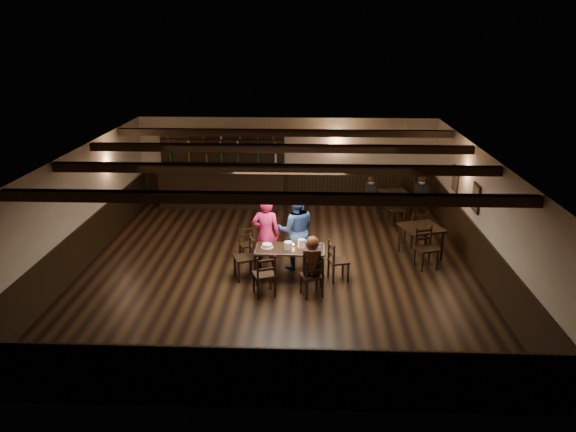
{
  "coord_description": "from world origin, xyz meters",
  "views": [
    {
      "loc": [
        0.71,
        -11.81,
        5.27
      ],
      "look_at": [
        0.22,
        0.2,
        1.21
      ],
      "focal_mm": 35.0,
      "sensor_mm": 36.0,
      "label": 1
    }
  ],
  "objects_px": {
    "man_blue": "(295,230)",
    "chair_near_right": "(313,274)",
    "bar_counter": "(223,183)",
    "dining_table": "(290,252)",
    "cake": "(267,246)",
    "woman_pink": "(266,234)",
    "chair_near_left": "(265,272)"
  },
  "relations": [
    {
      "from": "man_blue",
      "to": "chair_near_left",
      "type": "bearing_deg",
      "value": 61.89
    },
    {
      "from": "dining_table",
      "to": "woman_pink",
      "type": "height_order",
      "value": "woman_pink"
    },
    {
      "from": "chair_near_left",
      "to": "chair_near_right",
      "type": "height_order",
      "value": "chair_near_left"
    },
    {
      "from": "woman_pink",
      "to": "chair_near_left",
      "type": "bearing_deg",
      "value": 94.44
    },
    {
      "from": "man_blue",
      "to": "bar_counter",
      "type": "height_order",
      "value": "bar_counter"
    },
    {
      "from": "dining_table",
      "to": "cake",
      "type": "bearing_deg",
      "value": 177.73
    },
    {
      "from": "cake",
      "to": "dining_table",
      "type": "bearing_deg",
      "value": -2.27
    },
    {
      "from": "cake",
      "to": "chair_near_left",
      "type": "bearing_deg",
      "value": -88.9
    },
    {
      "from": "man_blue",
      "to": "woman_pink",
      "type": "bearing_deg",
      "value": 6.37
    },
    {
      "from": "dining_table",
      "to": "chair_near_right",
      "type": "height_order",
      "value": "chair_near_right"
    },
    {
      "from": "man_blue",
      "to": "dining_table",
      "type": "bearing_deg",
      "value": 74.94
    },
    {
      "from": "chair_near_left",
      "to": "bar_counter",
      "type": "relative_size",
      "value": 0.23
    },
    {
      "from": "chair_near_right",
      "to": "man_blue",
      "type": "bearing_deg",
      "value": 105.2
    },
    {
      "from": "woman_pink",
      "to": "bar_counter",
      "type": "relative_size",
      "value": 0.43
    },
    {
      "from": "woman_pink",
      "to": "cake",
      "type": "xyz_separation_m",
      "value": [
        0.07,
        -0.53,
        -0.07
      ]
    },
    {
      "from": "man_blue",
      "to": "cake",
      "type": "distance_m",
      "value": 0.91
    },
    {
      "from": "cake",
      "to": "bar_counter",
      "type": "relative_size",
      "value": 0.07
    },
    {
      "from": "chair_near_right",
      "to": "man_blue",
      "type": "relative_size",
      "value": 0.48
    },
    {
      "from": "chair_near_right",
      "to": "bar_counter",
      "type": "height_order",
      "value": "bar_counter"
    },
    {
      "from": "dining_table",
      "to": "woman_pink",
      "type": "relative_size",
      "value": 0.87
    },
    {
      "from": "chair_near_left",
      "to": "bar_counter",
      "type": "xyz_separation_m",
      "value": [
        -1.79,
        6.11,
        0.2
      ]
    },
    {
      "from": "dining_table",
      "to": "man_blue",
      "type": "relative_size",
      "value": 0.82
    },
    {
      "from": "chair_near_left",
      "to": "man_blue",
      "type": "xyz_separation_m",
      "value": [
        0.58,
        1.48,
        0.38
      ]
    },
    {
      "from": "man_blue",
      "to": "chair_near_right",
      "type": "bearing_deg",
      "value": 98.35
    },
    {
      "from": "chair_near_right",
      "to": "bar_counter",
      "type": "distance_m",
      "value": 6.71
    },
    {
      "from": "chair_near_left",
      "to": "cake",
      "type": "bearing_deg",
      "value": 91.1
    },
    {
      "from": "dining_table",
      "to": "chair_near_left",
      "type": "xyz_separation_m",
      "value": [
        -0.48,
        -0.78,
        -0.14
      ]
    },
    {
      "from": "woman_pink",
      "to": "man_blue",
      "type": "relative_size",
      "value": 0.95
    },
    {
      "from": "dining_table",
      "to": "chair_near_left",
      "type": "relative_size",
      "value": 1.66
    },
    {
      "from": "dining_table",
      "to": "chair_near_right",
      "type": "distance_m",
      "value": 0.94
    },
    {
      "from": "chair_near_right",
      "to": "man_blue",
      "type": "distance_m",
      "value": 1.59
    },
    {
      "from": "chair_near_right",
      "to": "cake",
      "type": "distance_m",
      "value": 1.31
    }
  ]
}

